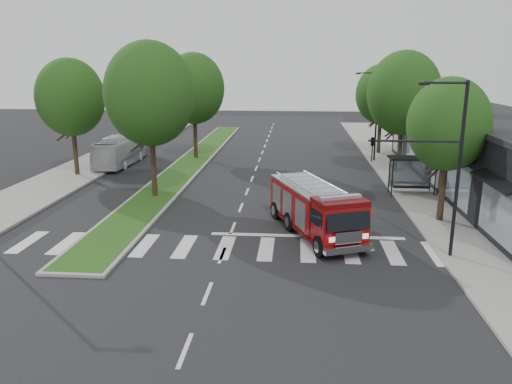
% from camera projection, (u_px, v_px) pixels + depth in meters
% --- Properties ---
extents(ground, '(140.00, 140.00, 0.00)m').
position_uv_depth(ground, '(233.00, 228.00, 27.13)').
color(ground, black).
rests_on(ground, ground).
extents(sidewalk_right, '(5.00, 80.00, 0.15)m').
position_uv_depth(sidewalk_right, '(423.00, 187.00, 35.80)').
color(sidewalk_right, gray).
rests_on(sidewalk_right, ground).
extents(sidewalk_left, '(5.00, 80.00, 0.15)m').
position_uv_depth(sidewalk_left, '(60.00, 180.00, 37.88)').
color(sidewalk_left, gray).
rests_on(sidewalk_left, ground).
extents(median, '(3.00, 50.00, 0.15)m').
position_uv_depth(median, '(192.00, 162.00, 44.95)').
color(median, gray).
rests_on(median, ground).
extents(storefront_row, '(8.00, 30.00, 5.00)m').
position_uv_depth(storefront_row, '(491.00, 155.00, 34.85)').
color(storefront_row, black).
rests_on(storefront_row, ground).
extents(bus_shelter, '(3.20, 1.60, 2.61)m').
position_uv_depth(bus_shelter, '(412.00, 165.00, 33.62)').
color(bus_shelter, black).
rests_on(bus_shelter, ground).
extents(tree_right_near, '(4.40, 4.40, 8.05)m').
position_uv_depth(tree_right_near, '(448.00, 125.00, 26.80)').
color(tree_right_near, black).
rests_on(tree_right_near, ground).
extents(tree_right_mid, '(5.60, 5.60, 9.72)m').
position_uv_depth(tree_right_mid, '(404.00, 93.00, 38.14)').
color(tree_right_mid, black).
rests_on(tree_right_mid, ground).
extents(tree_right_far, '(5.00, 5.00, 8.73)m').
position_uv_depth(tree_right_far, '(382.00, 94.00, 47.96)').
color(tree_right_far, black).
rests_on(tree_right_far, ground).
extents(tree_median_near, '(5.80, 5.80, 10.16)m').
position_uv_depth(tree_median_near, '(150.00, 94.00, 31.69)').
color(tree_median_near, black).
rests_on(tree_median_near, ground).
extents(tree_median_far, '(5.60, 5.60, 9.72)m').
position_uv_depth(tree_median_far, '(194.00, 89.00, 45.28)').
color(tree_median_far, black).
rests_on(tree_median_far, ground).
extents(tree_left_mid, '(5.20, 5.20, 9.16)m').
position_uv_depth(tree_left_mid, '(70.00, 98.00, 38.26)').
color(tree_left_mid, black).
rests_on(tree_left_mid, ground).
extents(streetlight_right_near, '(4.08, 0.22, 8.00)m').
position_uv_depth(streetlight_right_near, '(439.00, 158.00, 21.85)').
color(streetlight_right_near, black).
rests_on(streetlight_right_near, ground).
extents(streetlight_right_far, '(2.11, 0.20, 8.00)m').
position_uv_depth(streetlight_right_far, '(375.00, 112.00, 44.52)').
color(streetlight_right_far, black).
rests_on(streetlight_right_far, ground).
extents(fire_engine, '(5.14, 8.32, 2.78)m').
position_uv_depth(fire_engine, '(315.00, 209.00, 25.94)').
color(fire_engine, '#540407').
rests_on(fire_engine, ground).
extents(city_bus, '(2.24, 9.30, 2.59)m').
position_uv_depth(city_bus, '(122.00, 150.00, 44.23)').
color(city_bus, '#BAB9BE').
rests_on(city_bus, ground).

